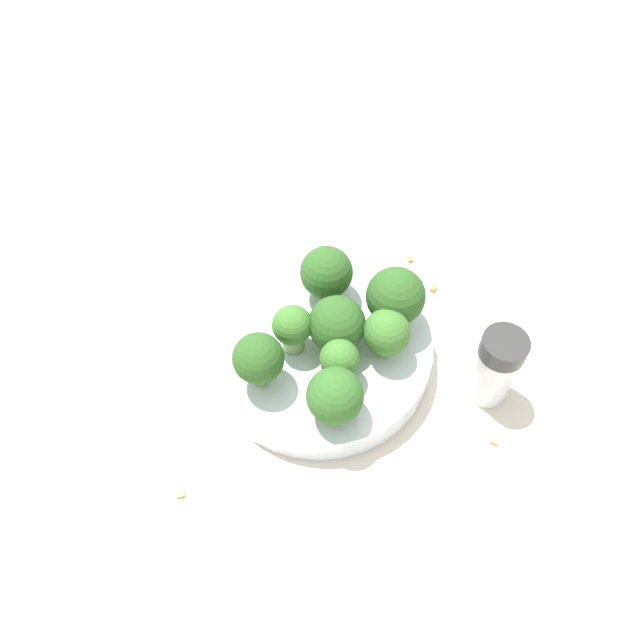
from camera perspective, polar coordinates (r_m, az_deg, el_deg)
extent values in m
plane|color=beige|center=(0.57, 0.00, -3.61)|extent=(3.00, 3.00, 0.00)
cylinder|color=silver|center=(0.56, 0.00, -2.78)|extent=(0.20, 0.20, 0.03)
cylinder|color=#84AD66|center=(0.54, 1.57, -1.33)|extent=(0.02, 0.02, 0.02)
sphere|color=#28511E|center=(0.52, 1.61, -0.15)|extent=(0.05, 0.05, 0.05)
cylinder|color=#84AD66|center=(0.52, 1.75, -4.56)|extent=(0.02, 0.02, 0.02)
sphere|color=#386B28|center=(0.51, 1.80, -3.56)|extent=(0.03, 0.03, 0.03)
cylinder|color=#7A9E5B|center=(0.50, 1.33, -7.93)|extent=(0.02, 0.02, 0.02)
sphere|color=#2D5B23|center=(0.49, 1.37, -6.94)|extent=(0.05, 0.05, 0.05)
cylinder|color=#7A9E5B|center=(0.53, -2.48, -1.65)|extent=(0.03, 0.03, 0.03)
sphere|color=#386B28|center=(0.52, -2.55, -0.47)|extent=(0.03, 0.03, 0.03)
cylinder|color=#7A9E5B|center=(0.57, 0.57, 3.06)|extent=(0.02, 0.02, 0.02)
sphere|color=#28511E|center=(0.55, 0.59, 4.38)|extent=(0.05, 0.05, 0.05)
cylinder|color=#7A9E5B|center=(0.52, -5.47, -4.76)|extent=(0.02, 0.02, 0.03)
sphere|color=#28511E|center=(0.50, -5.66, -3.50)|extent=(0.04, 0.04, 0.04)
cylinder|color=#7A9E5B|center=(0.53, 5.93, -2.32)|extent=(0.02, 0.02, 0.02)
sphere|color=#386B28|center=(0.52, 6.11, -1.16)|extent=(0.04, 0.04, 0.04)
cylinder|color=#7A9E5B|center=(0.55, 6.70, 0.70)|extent=(0.02, 0.02, 0.03)
sphere|color=#28511E|center=(0.53, 6.93, 2.17)|extent=(0.05, 0.05, 0.05)
cylinder|color=silver|center=(0.55, 15.51, -4.86)|extent=(0.04, 0.04, 0.06)
cylinder|color=#2D2D2D|center=(0.52, 16.47, -2.60)|extent=(0.04, 0.04, 0.02)
cube|color=#AD7F4C|center=(0.65, 8.24, 5.70)|extent=(0.01, 0.01, 0.01)
cube|color=tan|center=(0.53, -12.68, -15.24)|extent=(0.01, 0.01, 0.01)
cube|color=#AD7F4C|center=(0.55, 15.67, -10.65)|extent=(0.01, 0.01, 0.01)
cube|color=olive|center=(0.63, 10.32, 2.94)|extent=(0.01, 0.01, 0.01)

